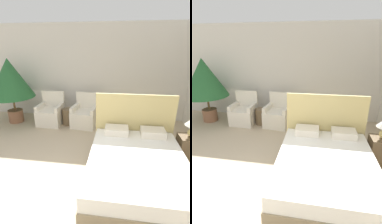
{
  "view_description": "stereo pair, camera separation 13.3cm",
  "coord_description": "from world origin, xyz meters",
  "views": [
    {
      "loc": [
        0.95,
        -1.43,
        2.21
      ],
      "look_at": [
        0.37,
        2.65,
        0.68
      ],
      "focal_mm": 28.0,
      "sensor_mm": 36.0,
      "label": 1
    },
    {
      "loc": [
        1.08,
        -1.41,
        2.21
      ],
      "look_at": [
        0.37,
        2.65,
        0.68
      ],
      "focal_mm": 28.0,
      "sensor_mm": 36.0,
      "label": 2
    }
  ],
  "objects": [
    {
      "name": "armchair_near_window_left",
      "position": [
        -1.07,
        3.28,
        0.29
      ],
      "size": [
        0.71,
        0.69,
        0.96
      ],
      "rotation": [
        0.0,
        0.0,
        -0.02
      ],
      "color": "silver",
      "rests_on": "ground_plane"
    },
    {
      "name": "side_table",
      "position": [
        -0.55,
        3.29,
        0.24
      ],
      "size": [
        0.32,
        0.32,
        0.49
      ],
      "color": "brown",
      "rests_on": "ground_plane"
    },
    {
      "name": "nightstand",
      "position": [
        2.41,
        1.82,
        0.29
      ],
      "size": [
        0.49,
        0.37,
        0.58
      ],
      "color": "brown",
      "rests_on": "ground_plane"
    },
    {
      "name": "potted_palm",
      "position": [
        -2.22,
        3.28,
        1.33
      ],
      "size": [
        1.32,
        1.32,
        1.93
      ],
      "color": "brown",
      "rests_on": "ground_plane"
    },
    {
      "name": "wall_back",
      "position": [
        0.0,
        4.07,
        1.45
      ],
      "size": [
        10.0,
        0.06,
        2.9
      ],
      "color": "silver",
      "rests_on": "ground_plane"
    },
    {
      "name": "armchair_near_window_right",
      "position": [
        -0.02,
        3.28,
        0.29
      ],
      "size": [
        0.78,
        0.75,
        0.96
      ],
      "rotation": [
        0.0,
        0.0,
        -0.12
      ],
      "color": "silver",
      "rests_on": "ground_plane"
    },
    {
      "name": "bed",
      "position": [
        1.29,
        1.12,
        0.31
      ],
      "size": [
        1.61,
        1.99,
        1.33
      ],
      "color": "#8C7A5B",
      "rests_on": "ground_plane"
    }
  ]
}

